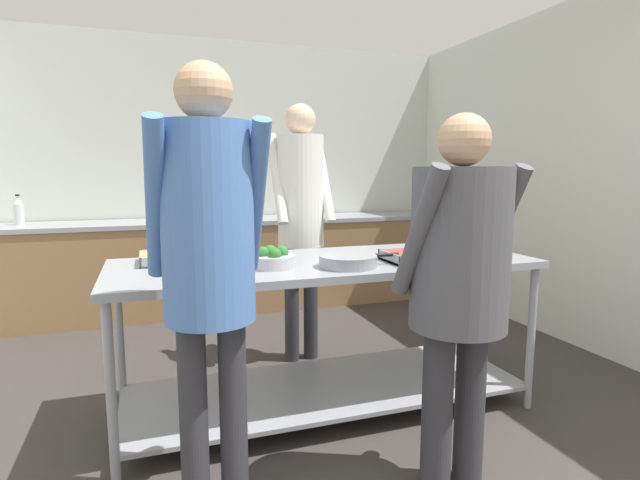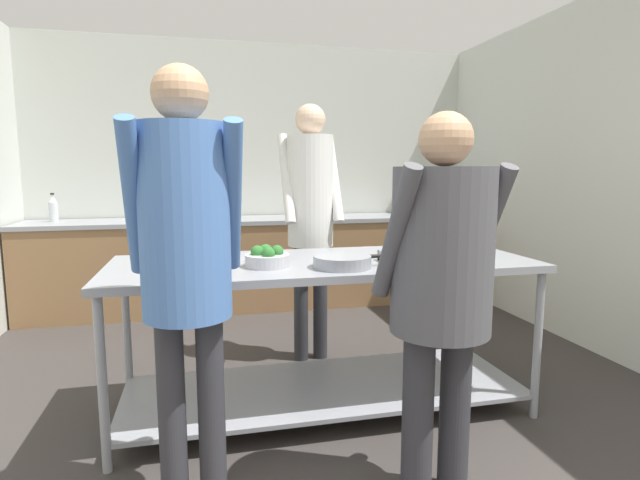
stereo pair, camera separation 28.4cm
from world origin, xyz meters
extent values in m
cube|color=silver|center=(0.00, 4.36, 1.32)|extent=(4.62, 0.06, 2.65)
cube|color=silver|center=(2.28, 2.18, 1.32)|extent=(0.06, 4.48, 2.65)
cube|color=olive|center=(0.00, 3.99, 0.42)|extent=(4.46, 0.62, 0.85)
cube|color=gray|center=(0.00, 3.99, 0.87)|extent=(4.46, 0.65, 0.04)
cube|color=black|center=(0.89, 3.99, 0.88)|extent=(0.53, 0.39, 0.02)
cube|color=gray|center=(0.06, 1.70, 0.84)|extent=(2.31, 0.86, 0.04)
cube|color=gray|center=(0.06, 1.70, 0.12)|extent=(2.23, 0.78, 0.02)
cylinder|color=gray|center=(-1.04, 1.32, 0.41)|extent=(0.04, 0.04, 0.82)
cylinder|color=gray|center=(1.17, 1.32, 0.41)|extent=(0.04, 0.04, 0.82)
cylinder|color=gray|center=(-1.04, 2.08, 0.41)|extent=(0.04, 0.04, 0.82)
cylinder|color=gray|center=(1.17, 2.08, 0.41)|extent=(0.04, 0.04, 0.82)
cube|color=gray|center=(-0.67, 1.91, 0.87)|extent=(0.50, 0.29, 0.01)
cube|color=gold|center=(-0.67, 1.91, 0.90)|extent=(0.47, 0.26, 0.04)
cube|color=gray|center=(-0.67, 1.77, 0.89)|extent=(0.50, 0.01, 0.05)
cube|color=gray|center=(-0.67, 2.05, 0.89)|extent=(0.50, 0.01, 0.05)
cube|color=gray|center=(-0.91, 1.91, 0.89)|extent=(0.01, 0.29, 0.05)
cube|color=gray|center=(-0.42, 1.91, 0.89)|extent=(0.01, 0.29, 0.05)
cylinder|color=#B2B2B7|center=(-0.27, 1.59, 0.90)|extent=(0.23, 0.23, 0.06)
sphere|color=#2D702D|center=(-0.22, 1.59, 0.94)|extent=(0.07, 0.07, 0.07)
sphere|color=#2D702D|center=(-0.27, 1.62, 0.94)|extent=(0.07, 0.07, 0.07)
sphere|color=#2D702D|center=(-0.32, 1.60, 0.94)|extent=(0.07, 0.07, 0.07)
sphere|color=#2D702D|center=(-0.27, 1.54, 0.94)|extent=(0.06, 0.06, 0.06)
cylinder|color=gray|center=(0.10, 1.48, 0.89)|extent=(0.30, 0.30, 0.06)
cylinder|color=beige|center=(0.10, 1.48, 0.92)|extent=(0.26, 0.26, 0.01)
cylinder|color=black|center=(0.32, 1.48, 0.92)|extent=(0.14, 0.02, 0.02)
cube|color=gray|center=(0.55, 1.52, 0.87)|extent=(0.38, 0.26, 0.01)
cube|color=#B23D2D|center=(0.55, 1.52, 0.90)|extent=(0.35, 0.24, 0.04)
cube|color=gray|center=(0.55, 1.39, 0.89)|extent=(0.38, 0.01, 0.05)
cube|color=gray|center=(0.55, 1.64, 0.89)|extent=(0.38, 0.01, 0.05)
cube|color=gray|center=(0.36, 1.52, 0.89)|extent=(0.01, 0.26, 0.05)
cube|color=gray|center=(0.73, 1.52, 0.89)|extent=(0.01, 0.26, 0.05)
cylinder|color=white|center=(0.90, 1.66, 0.87)|extent=(0.27, 0.27, 0.01)
cylinder|color=white|center=(0.90, 1.66, 0.88)|extent=(0.27, 0.27, 0.01)
cylinder|color=white|center=(0.90, 1.66, 0.89)|extent=(0.27, 0.27, 0.01)
cylinder|color=#2D2D33|center=(0.24, 0.82, 0.36)|extent=(0.13, 0.13, 0.71)
cylinder|color=#2D2D33|center=(0.42, 0.85, 0.36)|extent=(0.13, 0.13, 0.71)
cylinder|color=#4C4C51|center=(0.12, 0.81, 1.12)|extent=(0.11, 0.31, 0.54)
cylinder|color=#4C4C51|center=(0.54, 0.86, 1.12)|extent=(0.11, 0.31, 0.54)
cylinder|color=#4C4C51|center=(0.33, 0.84, 1.04)|extent=(0.40, 0.40, 0.66)
sphere|color=tan|center=(0.33, 0.84, 1.48)|extent=(0.21, 0.21, 0.21)
cylinder|color=#2D2D33|center=(-0.73, 1.00, 0.40)|extent=(0.11, 0.11, 0.80)
cylinder|color=#2D2D33|center=(-0.58, 1.00, 0.40)|extent=(0.11, 0.11, 0.80)
cylinder|color=#4770B2|center=(-0.83, 1.00, 1.25)|extent=(0.08, 0.33, 0.60)
cylinder|color=#4770B2|center=(-0.47, 1.00, 1.25)|extent=(0.08, 0.33, 0.60)
cylinder|color=#4770B2|center=(-0.65, 1.00, 1.17)|extent=(0.34, 0.34, 0.74)
sphere|color=tan|center=(-0.65, 1.00, 1.64)|extent=(0.21, 0.21, 0.21)
cylinder|color=#2D2D33|center=(0.22, 2.47, 0.42)|extent=(0.10, 0.10, 0.83)
cylinder|color=#2D2D33|center=(0.08, 2.46, 0.42)|extent=(0.10, 0.10, 0.83)
cylinder|color=silver|center=(0.32, 2.47, 1.31)|extent=(0.08, 0.34, 0.62)
cylinder|color=silver|center=(-0.02, 2.46, 1.31)|extent=(0.08, 0.34, 0.62)
cylinder|color=silver|center=(0.15, 2.47, 1.22)|extent=(0.32, 0.32, 0.77)
sphere|color=beige|center=(0.15, 2.47, 1.70)|extent=(0.21, 0.21, 0.21)
cylinder|color=silver|center=(-1.92, 4.07, 0.98)|extent=(0.08, 0.08, 0.18)
cone|color=silver|center=(-1.92, 4.07, 1.10)|extent=(0.07, 0.07, 0.07)
cylinder|color=black|center=(-1.92, 4.07, 1.15)|extent=(0.03, 0.03, 0.02)
camera|label=1|loc=(-0.86, -0.87, 1.36)|focal=28.00mm
camera|label=2|loc=(-0.58, -0.94, 1.36)|focal=28.00mm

